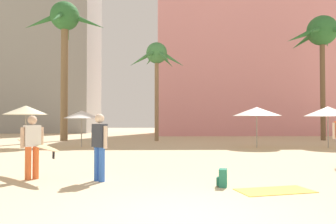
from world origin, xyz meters
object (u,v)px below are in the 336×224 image
Objects in this scene: cafe_umbrella_2 at (26,110)px; palm_tree_left at (157,59)px; person_far_left at (100,144)px; beach_towel at (275,191)px; palm_tree_far_left at (322,35)px; cafe_umbrella_1 at (257,112)px; palm_tree_center at (65,28)px; cafe_umbrella_0 at (82,114)px; backpack at (223,178)px; person_mid_right at (34,144)px; cafe_umbrella_3 at (328,111)px.

palm_tree_left is at bearing 40.11° from cafe_umbrella_2.
beach_towel is at bearing -62.97° from person_far_left.
palm_tree_far_left is 13.03m from palm_tree_left.
palm_tree_center is at bearing 153.01° from cafe_umbrella_1.
cafe_umbrella_0 is 13.07m from backpack.
person_mid_right is at bearing -66.97° from cafe_umbrella_2.
cafe_umbrella_0 is 5.05× the size of backpack.
cafe_umbrella_2 is 1.03× the size of person_mid_right.
cafe_umbrella_1 is at bearing 9.17° from person_far_left.
person_mid_right is at bearing -101.34° from palm_tree_left.
backpack is (-7.95, -10.49, -1.86)m from cafe_umbrella_3.
cafe_umbrella_0 is 10.09m from cafe_umbrella_1.
palm_tree_far_left is at bearing 42.66° from cafe_umbrella_1.
beach_towel is 6.27m from person_mid_right.
person_far_left is (-14.21, -16.68, -7.21)m from palm_tree_far_left.
palm_tree_far_left is 4.57× the size of cafe_umbrella_0.
palm_tree_center is 19.18m from person_far_left.
cafe_umbrella_3 is 1.56× the size of beach_towel.
palm_tree_center is 5.00× the size of cafe_umbrella_0.
cafe_umbrella_0 reaches higher than person_mid_right.
palm_tree_center is 4.37× the size of cafe_umbrella_2.
palm_tree_center is at bearing 63.13° from person_far_left.
person_mid_right is (1.14, -10.24, -0.98)m from cafe_umbrella_0.
backpack is at bearing 155.50° from beach_towel.
cafe_umbrella_2 is 0.94× the size of cafe_umbrella_3.
cafe_umbrella_2 reaches higher than cafe_umbrella_0.
backpack is (6.02, -11.47, -1.69)m from cafe_umbrella_0.
cafe_umbrella_1 is 3.93m from cafe_umbrella_3.
beach_towel is (2.79, -17.54, -6.20)m from palm_tree_left.
beach_towel is at bearing -119.35° from palm_tree_far_left.
person_far_left is (-11.00, -9.71, -1.10)m from cafe_umbrella_3.
palm_tree_center is 6.40× the size of beach_towel.
person_mid_right is at bearing 163.89° from beach_towel.
palm_tree_far_left is 22.15m from beach_towel.
cafe_umbrella_2 is at bearing -92.13° from palm_tree_center.
palm_tree_far_left is 23.11× the size of backpack.
person_far_left is at bearing -125.01° from cafe_umbrella_1.
backpack is (-4.05, -10.91, -1.85)m from cafe_umbrella_1.
backpack is at bearing -63.32° from palm_tree_center.
cafe_umbrella_1 is at bearing 173.94° from cafe_umbrella_3.
palm_tree_left reaches higher than person_far_left.
palm_tree_far_left is 9.81m from cafe_umbrella_3.
palm_tree_center reaches higher than cafe_umbrella_0.
palm_tree_center is at bearing 176.90° from palm_tree_left.
palm_tree_center is at bearing 114.67° from cafe_umbrella_0.
palm_tree_left is 18.81m from beach_towel.
person_far_left is (-3.04, 0.78, 0.75)m from backpack.
cafe_umbrella_2 is (-13.05, 0.00, 0.07)m from cafe_umbrella_1.
palm_tree_far_left is at bearing 65.27° from cafe_umbrella_3.
cafe_umbrella_3 is at bearing -112.62° from backpack.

